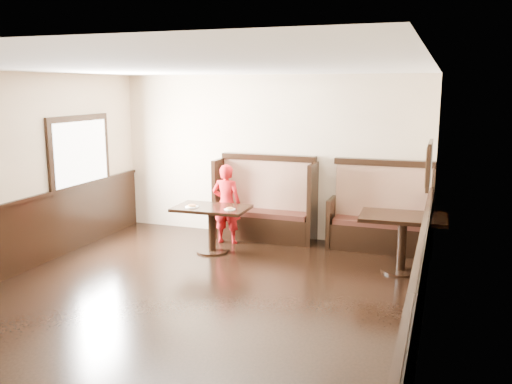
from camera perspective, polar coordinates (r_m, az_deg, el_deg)
The scene contains 9 objects.
ground at distance 6.63m, azimuth -8.26°, elevation -12.15°, with size 7.00×7.00×0.00m, color black.
room_shell at distance 6.77m, azimuth -9.55°, elevation -5.67°, with size 7.00×7.00×7.00m.
booth_main at distance 9.37m, azimuth 1.04°, elevation -1.74°, with size 1.75×0.72×1.45m.
booth_neighbor at distance 8.97m, azimuth 12.95°, elevation -2.90°, with size 1.65×0.72×1.45m.
table_main at distance 8.59m, azimuth -4.69°, elevation -2.68°, with size 1.18×0.75×0.74m.
table_neighbor at distance 7.92m, azimuth 15.16°, elevation -3.86°, with size 1.21×0.82×0.82m.
child at distance 9.06m, azimuth -3.12°, elevation -1.26°, with size 0.49×0.32×1.34m, color red.
pizza_plate_left at distance 8.55m, azimuth -6.77°, elevation -1.50°, with size 0.21×0.21×0.04m.
pizza_plate_right at distance 8.34m, azimuth -2.78°, elevation -1.78°, with size 0.17×0.17×0.03m.
Camera 1 is at (2.89, -5.37, 2.60)m, focal length 38.00 mm.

